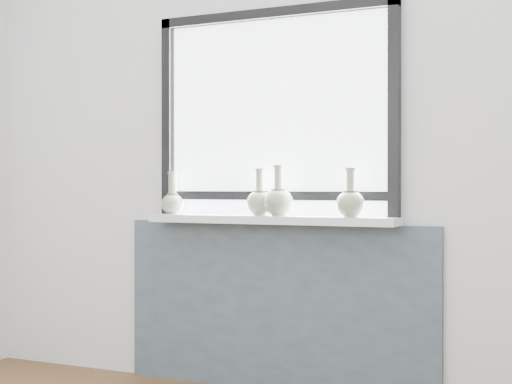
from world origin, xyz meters
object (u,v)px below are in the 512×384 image
at_px(windowsill, 270,220).
at_px(vase_c, 278,200).
at_px(vase_a, 173,201).
at_px(vase_b, 260,201).
at_px(vase_d, 350,201).

distance_m(windowsill, vase_c, 0.12).
relative_size(vase_a, vase_b, 0.95).
bearing_deg(vase_c, vase_b, 166.43).
distance_m(vase_b, vase_c, 0.12).
relative_size(windowsill, vase_c, 5.22).
bearing_deg(vase_a, windowsill, 1.39).
bearing_deg(vase_b, windowsill, -5.93).
bearing_deg(vase_b, vase_d, -3.21).
height_order(vase_a, vase_b, vase_b).
xyz_separation_m(vase_b, vase_d, (0.49, -0.03, 0.00)).
relative_size(vase_a, vase_d, 0.96).
bearing_deg(vase_d, vase_a, 179.54).
distance_m(windowsill, vase_d, 0.44).
relative_size(windowsill, vase_d, 5.59).
relative_size(vase_b, vase_c, 0.94).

